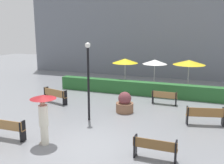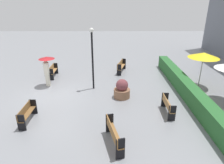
% 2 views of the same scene
% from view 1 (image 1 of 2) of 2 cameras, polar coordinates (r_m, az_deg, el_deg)
% --- Properties ---
extents(ground_plane, '(60.00, 60.00, 0.00)m').
position_cam_1_polar(ground_plane, '(11.10, -5.34, -13.37)').
color(ground_plane, gray).
extents(bench_near_right, '(1.61, 0.36, 0.83)m').
position_cam_1_polar(bench_near_right, '(9.64, 9.67, -14.33)').
color(bench_near_right, brown).
rests_on(bench_near_right, ground).
extents(bench_back_row, '(1.59, 0.38, 0.85)m').
position_cam_1_polar(bench_back_row, '(16.38, 11.74, -3.27)').
color(bench_back_row, '#9E7242').
rests_on(bench_back_row, ground).
extents(bench_far_right, '(1.87, 0.76, 0.93)m').
position_cam_1_polar(bench_far_right, '(13.44, 20.35, -6.93)').
color(bench_far_right, olive).
rests_on(bench_far_right, ground).
extents(bench_near_left, '(1.63, 0.41, 0.90)m').
position_cam_1_polar(bench_near_left, '(12.01, -22.52, -9.48)').
color(bench_near_left, '#9E7242').
rests_on(bench_near_left, ground).
extents(bench_far_left, '(1.90, 0.83, 0.93)m').
position_cam_1_polar(bench_far_left, '(16.75, -12.80, -2.79)').
color(bench_far_left, '#9E7242').
rests_on(bench_far_left, ground).
extents(pedestrian_with_umbrella, '(1.07, 1.07, 2.11)m').
position_cam_1_polar(pedestrian_with_umbrella, '(10.75, -15.21, -6.47)').
color(pedestrian_with_umbrella, silver).
rests_on(pedestrian_with_umbrella, ground).
extents(planter_pot, '(1.00, 1.00, 1.19)m').
position_cam_1_polar(planter_pot, '(14.60, 2.88, -4.86)').
color(planter_pot, brown).
rests_on(planter_pot, ground).
extents(lamp_post, '(0.28, 0.28, 4.07)m').
position_cam_1_polar(lamp_post, '(12.93, -5.38, 1.88)').
color(lamp_post, black).
rests_on(lamp_post, ground).
extents(patio_umbrella_yellow, '(2.02, 2.02, 2.42)m').
position_cam_1_polar(patio_umbrella_yellow, '(19.92, 2.98, 4.77)').
color(patio_umbrella_yellow, silver).
rests_on(patio_umbrella_yellow, ground).
extents(patio_umbrella_white, '(1.93, 1.93, 2.36)m').
position_cam_1_polar(patio_umbrella_white, '(20.07, 9.64, 4.50)').
color(patio_umbrella_white, silver).
rests_on(patio_umbrella_white, ground).
extents(patio_umbrella_yellow_far, '(2.37, 2.37, 2.45)m').
position_cam_1_polar(patio_umbrella_yellow_far, '(19.65, 17.01, 4.25)').
color(patio_umbrella_yellow_far, silver).
rests_on(patio_umbrella_yellow_far, ground).
extents(hedge_strip, '(12.09, 0.70, 0.97)m').
position_cam_1_polar(hedge_strip, '(18.48, 5.62, -1.36)').
color(hedge_strip, '#28602D').
rests_on(hedge_strip, ground).
extents(building_facade, '(28.00, 1.20, 10.89)m').
position_cam_1_polar(building_facade, '(25.40, 10.65, 13.39)').
color(building_facade, slate).
rests_on(building_facade, ground).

